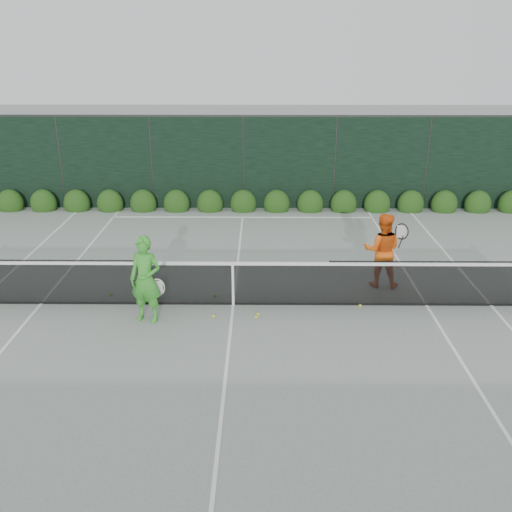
{
  "coord_description": "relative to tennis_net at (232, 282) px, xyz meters",
  "views": [
    {
      "loc": [
        0.59,
        -10.99,
        5.29
      ],
      "look_at": [
        0.48,
        0.3,
        1.0
      ],
      "focal_mm": 40.0,
      "sensor_mm": 36.0,
      "label": 1
    }
  ],
  "objects": [
    {
      "name": "ground",
      "position": [
        0.02,
        0.0,
        -0.53
      ],
      "size": [
        80.0,
        80.0,
        0.0
      ],
      "primitive_type": "plane",
      "color": "gray",
      "rests_on": "ground"
    },
    {
      "name": "tennis_balls",
      "position": [
        0.06,
        -0.18,
        -0.5
      ],
      "size": [
        5.48,
        1.14,
        0.07
      ],
      "color": "#CDD62F",
      "rests_on": "ground"
    },
    {
      "name": "tennis_net",
      "position": [
        0.0,
        0.0,
        0.0
      ],
      "size": [
        12.9,
        0.1,
        1.07
      ],
      "color": "black",
      "rests_on": "ground"
    },
    {
      "name": "player_woman",
      "position": [
        -1.65,
        -0.72,
        0.35
      ],
      "size": [
        0.73,
        0.57,
        1.77
      ],
      "rotation": [
        0.0,
        0.0,
        -0.26
      ],
      "color": "green",
      "rests_on": "ground"
    },
    {
      "name": "hedge_row",
      "position": [
        0.02,
        7.15,
        -0.3
      ],
      "size": [
        31.66,
        0.65,
        0.94
      ],
      "color": "#163D10",
      "rests_on": "ground"
    },
    {
      "name": "windscreen_fence",
      "position": [
        0.02,
        -2.71,
        0.98
      ],
      "size": [
        32.0,
        21.07,
        3.06
      ],
      "color": "black",
      "rests_on": "ground"
    },
    {
      "name": "player_man",
      "position": [
        3.34,
        1.06,
        0.33
      ],
      "size": [
        0.96,
        0.8,
        1.72
      ],
      "rotation": [
        0.0,
        0.0,
        2.95
      ],
      "color": "orange",
      "rests_on": "ground"
    },
    {
      "name": "court_lines",
      "position": [
        0.02,
        0.0,
        -0.53
      ],
      "size": [
        11.03,
        23.83,
        0.01
      ],
      "color": "white",
      "rests_on": "ground"
    }
  ]
}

